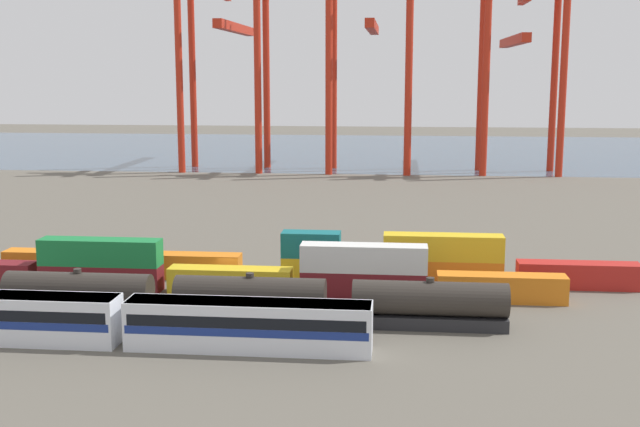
% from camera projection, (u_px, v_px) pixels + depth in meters
% --- Properties ---
extents(ground_plane, '(420.00, 420.00, 0.00)m').
position_uv_depth(ground_plane, '(284.00, 216.00, 120.85)').
color(ground_plane, '#5B564C').
extents(harbour_water, '(400.00, 110.00, 0.01)m').
position_uv_depth(harbour_water, '(339.00, 150.00, 226.00)').
color(harbour_water, '#384C60').
rests_on(harbour_water, ground_plane).
extents(passenger_train, '(39.37, 3.14, 3.90)m').
position_uv_depth(passenger_train, '(123.00, 319.00, 63.09)').
color(passenger_train, silver).
rests_on(passenger_train, ground_plane).
extents(freight_tank_row, '(43.91, 2.90, 4.36)m').
position_uv_depth(freight_tank_row, '(250.00, 299.00, 69.14)').
color(freight_tank_row, '#232326').
rests_on(freight_tank_row, ground_plane).
extents(shipping_container_1, '(12.10, 2.44, 2.60)m').
position_uv_depth(shipping_container_1, '(101.00, 277.00, 79.45)').
color(shipping_container_1, maroon).
rests_on(shipping_container_1, ground_plane).
extents(shipping_container_2, '(12.10, 2.44, 2.60)m').
position_uv_depth(shipping_container_2, '(100.00, 252.00, 79.00)').
color(shipping_container_2, '#197538').
rests_on(shipping_container_2, shipping_container_1).
extents(shipping_container_3, '(12.10, 2.44, 2.60)m').
position_uv_depth(shipping_container_3, '(230.00, 281.00, 78.16)').
color(shipping_container_3, gold).
rests_on(shipping_container_3, ground_plane).
extents(shipping_container_4, '(12.10, 2.44, 2.60)m').
position_uv_depth(shipping_container_4, '(364.00, 284.00, 76.87)').
color(shipping_container_4, maroon).
rests_on(shipping_container_4, ground_plane).
extents(shipping_container_5, '(12.10, 2.44, 2.60)m').
position_uv_depth(shipping_container_5, '(364.00, 258.00, 76.42)').
color(shipping_container_5, silver).
rests_on(shipping_container_5, shipping_container_4).
extents(shipping_container_6, '(12.10, 2.44, 2.60)m').
position_uv_depth(shipping_container_6, '(501.00, 288.00, 75.58)').
color(shipping_container_6, orange).
rests_on(shipping_container_6, ground_plane).
extents(shipping_container_8, '(12.10, 2.44, 2.60)m').
position_uv_depth(shipping_container_8, '(61.00, 263.00, 85.69)').
color(shipping_container_8, orange).
rests_on(shipping_container_8, ground_plane).
extents(shipping_container_9, '(12.10, 2.44, 2.60)m').
position_uv_depth(shipping_container_9, '(184.00, 266.00, 84.35)').
color(shipping_container_9, orange).
rests_on(shipping_container_9, ground_plane).
extents(shipping_container_10, '(6.04, 2.44, 2.60)m').
position_uv_depth(shipping_container_10, '(311.00, 269.00, 83.01)').
color(shipping_container_10, gold).
rests_on(shipping_container_10, ground_plane).
extents(shipping_container_11, '(6.04, 2.44, 2.60)m').
position_uv_depth(shipping_container_11, '(311.00, 244.00, 82.56)').
color(shipping_container_11, '#146066').
rests_on(shipping_container_11, shipping_container_10).
extents(shipping_container_12, '(12.10, 2.44, 2.60)m').
position_uv_depth(shipping_container_12, '(442.00, 272.00, 81.67)').
color(shipping_container_12, orange).
rests_on(shipping_container_12, ground_plane).
extents(shipping_container_13, '(12.10, 2.44, 2.60)m').
position_uv_depth(shipping_container_13, '(443.00, 247.00, 81.22)').
color(shipping_container_13, gold).
rests_on(shipping_container_13, shipping_container_12).
extents(shipping_container_14, '(12.10, 2.44, 2.60)m').
position_uv_depth(shipping_container_14, '(578.00, 275.00, 80.33)').
color(shipping_container_14, '#AD211C').
rests_on(shipping_container_14, ground_plane).
extents(gantry_crane_west, '(18.65, 38.89, 43.75)m').
position_uv_depth(gantry_crane_west, '(227.00, 48.00, 177.99)').
color(gantry_crane_west, red).
rests_on(gantry_crane_west, ground_plane).
extents(gantry_crane_central, '(18.30, 34.47, 46.99)m').
position_uv_depth(gantry_crane_central, '(371.00, 42.00, 173.74)').
color(gantry_crane_central, red).
rests_on(gantry_crane_central, ground_plane).
extents(gantry_crane_east, '(17.28, 38.08, 42.22)m').
position_uv_depth(gantry_crane_east, '(520.00, 54.00, 171.94)').
color(gantry_crane_east, red).
rests_on(gantry_crane_east, ground_plane).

